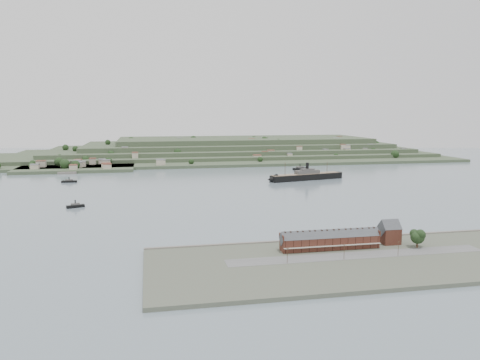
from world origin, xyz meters
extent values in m
plane|color=slate|center=(0.00, 0.00, 0.00)|extent=(1400.00, 1400.00, 0.00)
cube|color=#4C5142|center=(0.00, -188.00, 1.00)|extent=(220.00, 80.00, 2.00)
cube|color=slate|center=(0.00, -149.00, 1.30)|extent=(220.00, 2.00, 2.60)
cube|color=#595959|center=(0.00, -182.00, 2.05)|extent=(140.00, 12.00, 0.10)
cube|color=#4F261C|center=(-10.00, -168.00, 5.50)|extent=(55.00, 8.00, 7.00)
cube|color=#3B3F43|center=(-10.00, -168.00, 9.00)|extent=(55.60, 8.15, 8.15)
cube|color=#A19D8F|center=(-10.00, -172.80, 5.00)|extent=(55.00, 1.60, 0.25)
cube|color=#4F261C|center=(-37.50, -168.00, 10.00)|extent=(0.50, 8.40, 3.00)
cube|color=#4F261C|center=(17.50, -168.00, 10.00)|extent=(0.50, 8.40, 3.00)
cube|color=#2D2019|center=(-32.00, -168.00, 11.40)|extent=(0.90, 1.40, 3.20)
cube|color=#2D2019|center=(-26.50, -168.00, 11.40)|extent=(0.90, 1.40, 3.20)
cube|color=#2D2019|center=(-12.75, -168.00, 11.40)|extent=(0.90, 1.40, 3.20)
cube|color=#2D2019|center=(-7.25, -168.00, 11.40)|extent=(0.90, 1.40, 3.20)
cube|color=#2D2019|center=(6.50, -168.00, 11.40)|extent=(0.90, 1.40, 3.20)
cube|color=#2D2019|center=(12.00, -168.00, 11.40)|extent=(0.90, 1.40, 3.20)
cube|color=#4F261C|center=(27.50, -164.00, 6.50)|extent=(10.00, 10.00, 9.00)
cube|color=#3B3F43|center=(27.50, -164.00, 11.00)|extent=(10.40, 10.18, 10.18)
cube|color=#36462E|center=(0.00, 360.00, 2.00)|extent=(760.00, 260.00, 4.00)
cube|color=#36462E|center=(20.00, 385.00, 6.50)|extent=(680.00, 220.00, 5.00)
cube|color=#36462E|center=(35.00, 400.00, 12.00)|extent=(600.00, 200.00, 6.00)
cube|color=#36462E|center=(50.00, 415.00, 18.50)|extent=(520.00, 180.00, 7.00)
cube|color=#36462E|center=(65.00, 430.00, 26.00)|extent=(440.00, 160.00, 8.00)
cube|color=#36462E|center=(-200.00, 250.00, 2.00)|extent=(150.00, 90.00, 4.00)
cube|color=slate|center=(-205.00, 208.00, 1.40)|extent=(22.00, 14.00, 2.80)
cube|color=black|center=(68.35, 97.20, 3.36)|extent=(86.84, 31.23, 6.73)
cone|color=black|center=(26.26, 87.20, 3.36)|extent=(13.89, 13.89, 11.54)
cylinder|color=black|center=(110.44, 107.20, 3.36)|extent=(11.54, 11.54, 6.73)
cube|color=#7F6B55|center=(68.35, 97.20, 7.02)|extent=(84.75, 29.85, 0.58)
cube|color=#4A4845|center=(70.22, 97.64, 9.13)|extent=(30.06, 15.09, 3.85)
cube|color=#4A4845|center=(70.22, 97.64, 11.73)|extent=(16.52, 10.10, 2.40)
cylinder|color=black|center=(70.22, 97.64, 15.38)|extent=(3.46, 3.46, 8.65)
cylinder|color=#463020|center=(42.16, 90.98, 13.46)|extent=(0.48, 0.48, 15.38)
cylinder|color=#463020|center=(96.41, 103.87, 12.50)|extent=(0.48, 0.48, 13.46)
cube|color=black|center=(-164.56, -13.89, 1.12)|extent=(14.37, 8.72, 2.24)
cube|color=#4A4845|center=(-164.56, -13.89, 2.80)|extent=(6.96, 5.13, 1.68)
cylinder|color=black|center=(-164.56, -13.89, 4.66)|extent=(0.93, 0.93, 3.26)
cube|color=black|center=(-191.19, 129.79, 1.08)|extent=(16.27, 4.96, 2.15)
cube|color=#4A4845|center=(-191.19, 129.79, 2.69)|extent=(7.37, 3.80, 1.61)
cylinder|color=black|center=(-191.19, 129.79, 4.49)|extent=(0.90, 0.90, 3.14)
cube|color=black|center=(92.55, 189.54, 1.36)|extent=(21.10, 11.44, 2.71)
cube|color=#4A4845|center=(92.55, 189.54, 3.39)|extent=(10.08, 7.04, 2.03)
cylinder|color=black|center=(92.55, 189.54, 5.65)|extent=(1.13, 1.13, 3.96)
cylinder|color=#463020|center=(38.42, -174.93, 4.13)|extent=(1.02, 1.02, 4.26)
sphere|color=black|center=(38.42, -174.93, 7.97)|extent=(7.67, 7.67, 7.67)
sphere|color=black|center=(40.55, -174.07, 8.82)|extent=(5.97, 5.97, 5.97)
sphere|color=black|center=(36.72, -176.20, 8.39)|extent=(5.45, 5.45, 5.45)
sphere|color=black|center=(38.85, -176.80, 10.10)|extent=(5.11, 5.11, 5.11)
camera|label=1|loc=(-106.50, -401.38, 76.19)|focal=35.00mm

